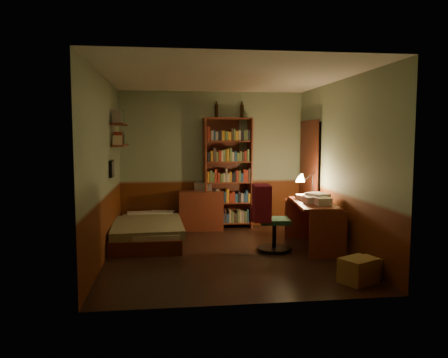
{
  "coord_description": "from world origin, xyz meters",
  "views": [
    {
      "loc": [
        -0.85,
        -6.34,
        1.74
      ],
      "look_at": [
        0.0,
        0.25,
        1.1
      ],
      "focal_mm": 35.0,
      "sensor_mm": 36.0,
      "label": 1
    }
  ],
  "objects": [
    {
      "name": "bookshelf",
      "position": [
        0.27,
        1.85,
        1.05
      ],
      "size": [
        0.93,
        0.39,
        2.1
      ],
      "primitive_type": "cube",
      "rotation": [
        0.0,
        0.0,
        0.12
      ],
      "color": "maroon",
      "rests_on": "ground"
    },
    {
      "name": "wall_front",
      "position": [
        0.0,
        -2.01,
        1.3
      ],
      "size": [
        3.5,
        0.02,
        2.6
      ],
      "primitive_type": "cube",
      "color": "gray",
      "rests_on": "ground"
    },
    {
      "name": "doorway",
      "position": [
        1.72,
        1.3,
        1.0
      ],
      "size": [
        0.06,
        0.9,
        2.0
      ],
      "primitive_type": "cube",
      "color": "black",
      "rests_on": "ground"
    },
    {
      "name": "ceiling",
      "position": [
        0.0,
        0.0,
        2.61
      ],
      "size": [
        3.5,
        4.0,
        0.02
      ],
      "primitive_type": "cube",
      "color": "silver",
      "rests_on": "wall_back"
    },
    {
      "name": "dresser",
      "position": [
        -0.24,
        1.76,
        0.36
      ],
      "size": [
        0.83,
        0.44,
        0.73
      ],
      "primitive_type": "cube",
      "rotation": [
        0.0,
        0.0,
        -0.03
      ],
      "color": "maroon",
      "rests_on": "ground"
    },
    {
      "name": "wall_back",
      "position": [
        0.0,
        2.01,
        1.3
      ],
      "size": [
        3.5,
        0.02,
        2.6
      ],
      "primitive_type": "cube",
      "color": "gray",
      "rests_on": "ground"
    },
    {
      "name": "cardboard_box_b",
      "position": [
        1.54,
        -1.33,
        0.12
      ],
      "size": [
        0.42,
        0.37,
        0.25
      ],
      "primitive_type": "cube",
      "rotation": [
        0.0,
        0.0,
        0.26
      ],
      "color": "#9C8143",
      "rests_on": "ground"
    },
    {
      "name": "desk_lamp",
      "position": [
        1.59,
        0.77,
        1.05
      ],
      "size": [
        0.24,
        0.24,
        0.64
      ],
      "primitive_type": "cone",
      "rotation": [
        0.0,
        0.0,
        -0.33
      ],
      "color": "black",
      "rests_on": "desk"
    },
    {
      "name": "red_jacket",
      "position": [
        0.6,
        0.17,
        1.25
      ],
      "size": [
        0.41,
        0.52,
        0.54
      ],
      "primitive_type": "cube",
      "rotation": [
        0.0,
        0.0,
        -0.41
      ],
      "color": "maroon",
      "rests_on": "office_chair"
    },
    {
      "name": "floor",
      "position": [
        0.0,
        0.0,
        -0.01
      ],
      "size": [
        3.5,
        4.0,
        0.02
      ],
      "primitive_type": "cube",
      "color": "black",
      "rests_on": "ground"
    },
    {
      "name": "wall_right",
      "position": [
        1.76,
        0.0,
        1.3
      ],
      "size": [
        0.02,
        4.0,
        2.6
      ],
      "primitive_type": "cube",
      "color": "gray",
      "rests_on": "ground"
    },
    {
      "name": "mini_stereo",
      "position": [
        -0.19,
        1.89,
        0.81
      ],
      "size": [
        0.35,
        0.31,
        0.16
      ],
      "primitive_type": "cube",
      "rotation": [
        0.0,
        0.0,
        -0.36
      ],
      "color": "#B2B2B7",
      "rests_on": "dresser"
    },
    {
      "name": "desk",
      "position": [
        1.41,
        0.19,
        0.36
      ],
      "size": [
        0.71,
        1.41,
        0.73
      ],
      "primitive_type": "cube",
      "rotation": [
        0.0,
        0.0,
        -0.12
      ],
      "color": "maroon",
      "rests_on": "ground"
    },
    {
      "name": "bed",
      "position": [
        -1.19,
        0.97,
        0.3
      ],
      "size": [
        1.07,
        1.99,
        0.59
      ],
      "primitive_type": "cube",
      "rotation": [
        0.0,
        0.0,
        -0.01
      ],
      "color": "#5E7143",
      "rests_on": "ground"
    },
    {
      "name": "bottle_right",
      "position": [
        0.57,
        1.96,
        2.23
      ],
      "size": [
        0.07,
        0.07,
        0.25
      ],
      "primitive_type": "cylinder",
      "rotation": [
        0.0,
        0.0,
        0.02
      ],
      "color": "black",
      "rests_on": "bookshelf"
    },
    {
      "name": "wall_shelf_lower",
      "position": [
        -1.64,
        1.1,
        1.6
      ],
      "size": [
        0.2,
        0.9,
        0.03
      ],
      "primitive_type": "cube",
      "color": "maroon",
      "rests_on": "wall_left"
    },
    {
      "name": "paper_stack",
      "position": [
        1.48,
        0.2,
        0.79
      ],
      "size": [
        0.35,
        0.41,
        0.14
      ],
      "primitive_type": "cube",
      "rotation": [
        0.0,
        0.0,
        0.32
      ],
      "color": "silver",
      "rests_on": "desk"
    },
    {
      "name": "cardboard_box_a",
      "position": [
        1.4,
        -1.5,
        0.15
      ],
      "size": [
        0.5,
        0.47,
        0.3
      ],
      "primitive_type": "cube",
      "rotation": [
        0.0,
        0.0,
        0.48
      ],
      "color": "#9C8143",
      "rests_on": "ground"
    },
    {
      "name": "wall_left",
      "position": [
        -1.76,
        0.0,
        1.3
      ],
      "size": [
        0.02,
        4.0,
        2.6
      ],
      "primitive_type": "cube",
      "color": "gray",
      "rests_on": "ground"
    },
    {
      "name": "office_chair",
      "position": [
        0.75,
        0.05,
        0.49
      ],
      "size": [
        0.53,
        0.47,
        0.98
      ],
      "primitive_type": "cube",
      "rotation": [
        0.0,
        0.0,
        -0.09
      ],
      "color": "#255336",
      "rests_on": "ground"
    },
    {
      "name": "bottle_left",
      "position": [
        0.07,
        1.96,
        2.23
      ],
      "size": [
        0.08,
        0.08,
        0.25
      ],
      "primitive_type": "cylinder",
      "rotation": [
        0.0,
        0.0,
        0.14
      ],
      "color": "black",
      "rests_on": "bookshelf"
    },
    {
      "name": "door_trim",
      "position": [
        1.69,
        1.3,
        1.0
      ],
      "size": [
        0.02,
        0.98,
        2.08
      ],
      "primitive_type": "cube",
      "color": "#41180E",
      "rests_on": "ground"
    },
    {
      "name": "framed_picture",
      "position": [
        -1.72,
        0.6,
        1.25
      ],
      "size": [
        0.04,
        0.32,
        0.26
      ],
      "primitive_type": "cube",
      "color": "black",
      "rests_on": "wall_left"
    },
    {
      "name": "wall_shelf_upper",
      "position": [
        -1.64,
        1.1,
        1.95
      ],
      "size": [
        0.2,
        0.9,
        0.03
      ],
      "primitive_type": "cube",
      "color": "maroon",
      "rests_on": "wall_left"
    }
  ]
}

